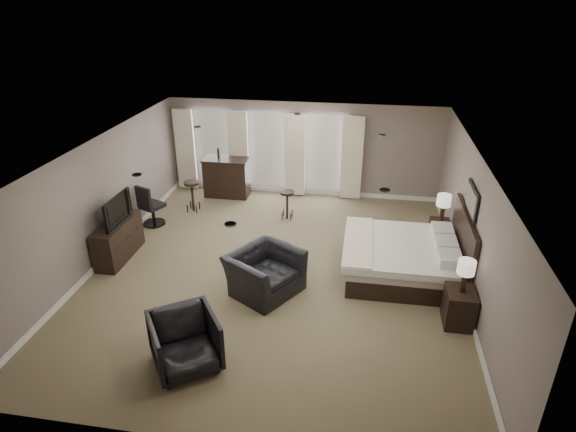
% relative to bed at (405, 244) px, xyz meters
% --- Properties ---
extents(room, '(7.60, 8.60, 2.64)m').
position_rel_bed_xyz_m(room, '(-2.58, -0.29, 0.58)').
color(room, '#6E6246').
rests_on(room, ground).
extents(window_bay, '(5.25, 0.20, 2.30)m').
position_rel_bed_xyz_m(window_bay, '(-3.58, 3.81, 0.48)').
color(window_bay, silver).
rests_on(window_bay, room).
extents(bed, '(2.28, 2.17, 1.45)m').
position_rel_bed_xyz_m(bed, '(0.00, 0.00, 0.00)').
color(bed, silver).
rests_on(bed, ground).
extents(nightstand_near, '(0.50, 0.61, 0.66)m').
position_rel_bed_xyz_m(nightstand_near, '(0.89, -1.45, -0.39)').
color(nightstand_near, black).
rests_on(nightstand_near, ground).
extents(nightstand_far, '(0.44, 0.53, 0.58)m').
position_rel_bed_xyz_m(nightstand_far, '(0.89, 1.45, -0.43)').
color(nightstand_far, black).
rests_on(nightstand_far, ground).
extents(lamp_near, '(0.29, 0.29, 0.61)m').
position_rel_bed_xyz_m(lamp_near, '(0.89, -1.45, 0.24)').
color(lamp_near, beige).
rests_on(lamp_near, nightstand_near).
extents(lamp_far, '(0.31, 0.31, 0.65)m').
position_rel_bed_xyz_m(lamp_far, '(0.89, 1.45, 0.18)').
color(lamp_far, beige).
rests_on(lamp_far, nightstand_far).
extents(wall_art, '(0.04, 0.96, 0.56)m').
position_rel_bed_xyz_m(wall_art, '(1.12, 0.00, 1.03)').
color(wall_art, slate).
rests_on(wall_art, room).
extents(dresser, '(0.47, 1.45, 0.84)m').
position_rel_bed_xyz_m(dresser, '(-6.03, -0.28, -0.30)').
color(dresser, black).
rests_on(dresser, ground).
extents(tv, '(0.62, 1.07, 0.14)m').
position_rel_bed_xyz_m(tv, '(-6.03, -0.28, 0.19)').
color(tv, black).
rests_on(tv, dresser).
extents(armchair_near, '(1.39, 1.53, 1.12)m').
position_rel_bed_xyz_m(armchair_near, '(-2.65, -1.03, -0.16)').
color(armchair_near, black).
rests_on(armchair_near, ground).
extents(armchair_far, '(1.31, 1.29, 0.99)m').
position_rel_bed_xyz_m(armchair_far, '(-3.43, -3.22, -0.23)').
color(armchair_far, black).
rests_on(armchair_far, ground).
extents(bar_counter, '(1.26, 0.65, 1.10)m').
position_rel_bed_xyz_m(bar_counter, '(-4.66, 3.44, -0.17)').
color(bar_counter, black).
rests_on(bar_counter, ground).
extents(bar_stool_left, '(0.41, 0.41, 0.82)m').
position_rel_bed_xyz_m(bar_stool_left, '(-5.26, 2.28, -0.31)').
color(bar_stool_left, black).
rests_on(bar_stool_left, ground).
extents(bar_stool_right, '(0.39, 0.39, 0.75)m').
position_rel_bed_xyz_m(bar_stool_right, '(-2.75, 2.23, -0.35)').
color(bar_stool_right, black).
rests_on(bar_stool_right, ground).
extents(desk_chair, '(0.72, 0.72, 1.07)m').
position_rel_bed_xyz_m(desk_chair, '(-5.97, 1.37, -0.19)').
color(desk_chair, black).
rests_on(desk_chair, ground).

